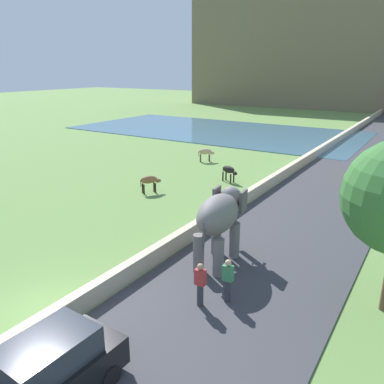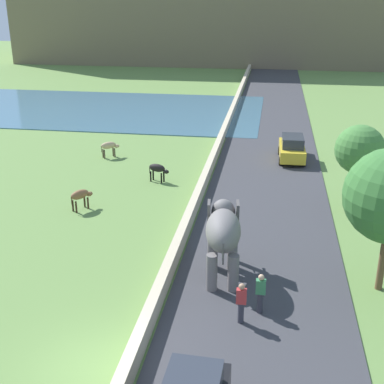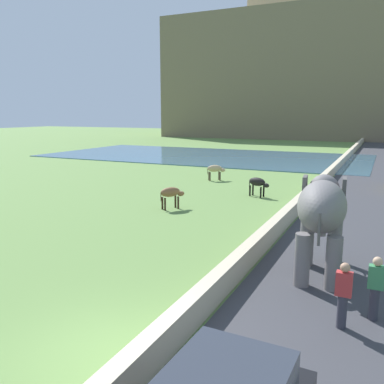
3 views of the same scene
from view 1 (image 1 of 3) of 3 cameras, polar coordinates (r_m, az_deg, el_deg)
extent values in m
plane|color=#608442|center=(14.47, -21.44, -15.97)|extent=(220.00, 220.00, 0.00)
cube|color=#38383D|center=(28.21, 20.53, 0.82)|extent=(7.00, 120.00, 0.06)
cube|color=beige|center=(27.25, 11.89, 1.77)|extent=(0.40, 110.00, 0.75)
cube|color=#426B84|center=(50.47, 3.46, 9.07)|extent=(36.00, 18.00, 0.08)
cube|color=#75664C|center=(91.04, 23.61, 19.12)|extent=(64.00, 28.00, 23.80)
ellipsoid|color=slate|center=(15.37, 3.83, -3.23)|extent=(1.68, 2.83, 1.50)
cylinder|color=slate|center=(16.82, 3.57, -6.61)|extent=(0.44, 0.44, 1.60)
cylinder|color=slate|center=(16.55, 6.27, -7.12)|extent=(0.44, 0.44, 1.60)
cylinder|color=slate|center=(15.38, 0.97, -9.05)|extent=(0.44, 0.44, 1.60)
cylinder|color=slate|center=(15.08, 3.89, -9.67)|extent=(0.44, 0.44, 1.60)
ellipsoid|color=slate|center=(16.55, 5.75, -1.03)|extent=(1.09, 1.00, 1.10)
cube|color=#504C4C|center=(16.62, 3.66, -0.75)|extent=(0.19, 0.71, 0.90)
cube|color=#504C4C|center=(16.22, 7.56, -1.35)|extent=(0.19, 0.71, 0.90)
cylinder|color=slate|center=(17.27, 6.23, -3.36)|extent=(0.28, 0.28, 1.50)
cone|color=silver|center=(17.12, 5.51, -1.92)|extent=(0.18, 0.57, 0.17)
cone|color=silver|center=(16.98, 6.89, -2.14)|extent=(0.18, 0.57, 0.17)
cylinder|color=#504C4C|center=(14.38, 1.74, -6.24)|extent=(0.08, 0.08, 0.90)
cylinder|color=#33333D|center=(13.80, 5.22, -14.34)|extent=(0.22, 0.22, 0.85)
cube|color=#388451|center=(13.44, 5.31, -11.79)|extent=(0.36, 0.22, 0.56)
sphere|color=tan|center=(13.25, 5.36, -10.33)|extent=(0.22, 0.22, 0.22)
cylinder|color=#33333D|center=(13.52, 1.21, -15.00)|extent=(0.22, 0.22, 0.85)
cube|color=#B73333|center=(13.15, 1.23, -12.43)|extent=(0.36, 0.22, 0.56)
sphere|color=tan|center=(12.96, 1.24, -10.94)|extent=(0.22, 0.22, 0.22)
cube|color=black|center=(10.71, -20.98, -24.84)|extent=(1.83, 4.05, 0.80)
cube|color=#2D333D|center=(10.31, -20.51, -21.24)|extent=(1.52, 2.25, 0.70)
cylinder|color=black|center=(11.04, -11.99, -25.13)|extent=(0.20, 0.61, 0.60)
cylinder|color=black|center=(12.02, -17.75, -21.52)|extent=(0.20, 0.61, 0.60)
cube|color=gold|center=(30.49, 24.72, 2.84)|extent=(1.79, 4.04, 0.80)
cube|color=#2D333D|center=(30.13, 24.85, 4.13)|extent=(1.50, 2.23, 0.70)
cylinder|color=black|center=(31.92, 23.51, 2.87)|extent=(0.19, 0.60, 0.60)
cylinder|color=black|center=(31.77, 26.37, 2.42)|extent=(0.19, 0.60, 0.60)
cylinder|color=black|center=(29.42, 22.74, 1.78)|extent=(0.19, 0.60, 0.60)
cylinder|color=black|center=(29.26, 25.84, 1.29)|extent=(0.19, 0.60, 0.60)
ellipsoid|color=black|center=(27.44, 5.40, 3.33)|extent=(1.18, 0.75, 0.50)
cylinder|color=black|center=(27.43, 6.16, 2.06)|extent=(0.10, 0.10, 0.65)
cylinder|color=black|center=(27.22, 5.71, 1.94)|extent=(0.10, 0.10, 0.65)
cylinder|color=black|center=(27.95, 5.03, 2.39)|extent=(0.10, 0.10, 0.65)
cylinder|color=black|center=(27.74, 4.58, 2.28)|extent=(0.10, 0.10, 0.65)
ellipsoid|color=black|center=(27.05, 6.34, 2.75)|extent=(0.45, 0.35, 0.26)
cone|color=beige|center=(27.07, 6.48, 3.13)|extent=(0.04, 0.04, 0.12)
cone|color=beige|center=(26.94, 6.22, 3.07)|extent=(0.04, 0.04, 0.12)
cylinder|color=black|center=(27.85, 4.60, 3.15)|extent=(0.04, 0.04, 0.45)
ellipsoid|color=brown|center=(24.98, -6.39, 1.83)|extent=(0.98, 1.16, 0.50)
cylinder|color=#302014|center=(25.39, -5.62, 0.77)|extent=(0.10, 0.10, 0.65)
cylinder|color=#302014|center=(25.11, -5.40, 0.58)|extent=(0.10, 0.10, 0.65)
cylinder|color=#302014|center=(25.18, -7.29, 0.56)|extent=(0.10, 0.10, 0.65)
cylinder|color=#302014|center=(24.90, -7.08, 0.37)|extent=(0.10, 0.10, 0.65)
ellipsoid|color=brown|center=(25.21, -5.01, 1.67)|extent=(0.42, 0.47, 0.26)
cone|color=beige|center=(25.24, -5.09, 2.09)|extent=(0.04, 0.04, 0.12)
cone|color=beige|center=(25.08, -4.95, 1.99)|extent=(0.04, 0.04, 0.12)
cylinder|color=#302014|center=(24.89, -7.56, 1.25)|extent=(0.04, 0.04, 0.45)
ellipsoid|color=tan|center=(33.30, 1.92, 5.99)|extent=(1.14, 1.03, 0.50)
cylinder|color=#493D2C|center=(33.62, 2.53, 5.10)|extent=(0.10, 0.10, 0.65)
cylinder|color=#493D2C|center=(33.33, 2.60, 4.98)|extent=(0.10, 0.10, 0.65)
cylinder|color=#493D2C|center=(33.52, 1.22, 5.07)|extent=(0.10, 0.10, 0.65)
cylinder|color=#493D2C|center=(33.23, 1.28, 4.96)|extent=(0.10, 0.10, 0.65)
ellipsoid|color=tan|center=(33.42, 3.00, 5.76)|extent=(0.46, 0.44, 0.26)
cone|color=beige|center=(33.47, 2.98, 6.08)|extent=(0.04, 0.04, 0.12)
cone|color=beige|center=(33.30, 3.03, 6.01)|extent=(0.04, 0.04, 0.12)
cylinder|color=#493D2C|center=(33.28, 0.99, 5.64)|extent=(0.04, 0.04, 0.45)
camera|label=2|loc=(8.33, -111.38, 17.21)|focal=47.82mm
camera|label=3|loc=(5.99, -46.91, -16.71)|focal=38.15mm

